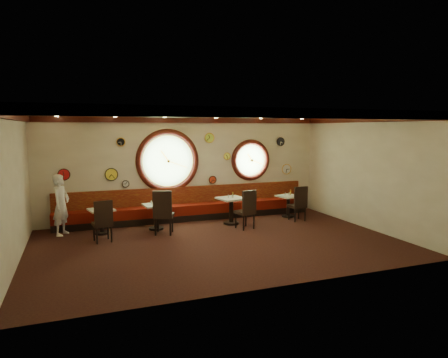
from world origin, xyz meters
TOP-DOWN VIEW (x-y plane):
  - floor at (0.00, 0.00)m, footprint 9.00×6.00m
  - ceiling at (0.00, 0.00)m, footprint 9.00×6.00m
  - wall_back at (0.00, 3.00)m, footprint 9.00×0.02m
  - wall_front at (0.00, -3.00)m, footprint 9.00×0.02m
  - wall_left at (-4.50, 0.00)m, footprint 0.02×6.00m
  - wall_right at (4.50, 0.00)m, footprint 0.02×6.00m
  - molding_back at (0.00, 2.95)m, footprint 9.00×0.10m
  - molding_front at (0.00, -2.95)m, footprint 9.00×0.10m
  - molding_left at (-4.45, 0.00)m, footprint 0.10×6.00m
  - molding_right at (4.45, 0.00)m, footprint 0.10×6.00m
  - banquette_base at (0.00, 2.72)m, footprint 8.00×0.55m
  - banquette_seat at (0.00, 2.72)m, footprint 8.00×0.55m
  - banquette_back at (0.00, 2.94)m, footprint 8.00×0.10m
  - porthole_left_glass at (-0.60, 3.00)m, footprint 1.66×0.02m
  - porthole_left_frame at (-0.60, 2.98)m, footprint 1.98×0.18m
  - porthole_left_ring at (-0.60, 2.95)m, footprint 1.61×0.03m
  - porthole_right_glass at (2.20, 3.00)m, footprint 1.10×0.02m
  - porthole_right_frame at (2.20, 2.98)m, footprint 1.38×0.18m
  - porthole_right_ring at (2.20, 2.95)m, footprint 1.09×0.03m
  - wall_clock_0 at (3.30, 2.96)m, footprint 0.28×0.03m
  - wall_clock_1 at (0.85, 2.96)m, footprint 0.24×0.03m
  - wall_clock_2 at (1.35, 2.96)m, footprint 0.22×0.03m
  - wall_clock_3 at (-1.90, 2.96)m, footprint 0.20×0.03m
  - wall_clock_4 at (0.75, 2.96)m, footprint 0.30×0.03m
  - wall_clock_5 at (-3.60, 2.96)m, footprint 0.32×0.03m
  - wall_clock_6 at (3.55, 2.96)m, footprint 0.34×0.03m
  - wall_clock_7 at (-2.30, 2.96)m, footprint 0.36×0.03m
  - wall_clock_8 at (-2.00, 2.96)m, footprint 0.24×0.03m
  - table_a at (-2.68, 1.93)m, footprint 0.75×0.75m
  - table_b at (-1.21, 1.90)m, footprint 0.72×0.72m
  - table_c at (1.03, 1.75)m, footprint 0.85×0.85m
  - table_d at (3.11, 2.01)m, footprint 0.77×0.77m
  - chair_a at (-2.69, 1.05)m, footprint 0.51×0.51m
  - chair_b at (-1.13, 1.25)m, footprint 0.66×0.66m
  - chair_c at (1.22, 1.02)m, footprint 0.57×0.57m
  - chair_d at (3.11, 1.36)m, footprint 0.47×0.47m
  - condiment_a_salt at (-2.75, 1.96)m, footprint 0.03×0.03m
  - condiment_b_salt at (-1.32, 1.95)m, footprint 0.04×0.04m
  - condiment_c_salt at (0.93, 1.75)m, footprint 0.03×0.03m
  - condiment_d_salt at (3.03, 2.08)m, footprint 0.04×0.04m
  - condiment_a_pepper at (-2.69, 1.87)m, footprint 0.04×0.04m
  - condiment_b_pepper at (-1.21, 1.86)m, footprint 0.04×0.04m
  - condiment_c_pepper at (1.05, 1.70)m, footprint 0.04×0.04m
  - condiment_d_pepper at (3.15, 2.04)m, footprint 0.04×0.04m
  - condiment_a_bottle at (-2.57, 2.02)m, footprint 0.06×0.06m
  - condiment_b_bottle at (-1.07, 2.00)m, footprint 0.05×0.05m
  - condiment_c_bottle at (1.09, 1.78)m, footprint 0.05×0.05m
  - condiment_d_bottle at (3.22, 2.09)m, footprint 0.05×0.05m
  - waiter at (-3.69, 2.20)m, footprint 0.62×0.71m

SIDE VIEW (x-z plane):
  - floor at x=0.00m, z-range 0.00..0.00m
  - banquette_base at x=0.00m, z-range 0.00..0.20m
  - banquette_seat at x=0.00m, z-range 0.20..0.50m
  - table_a at x=-2.68m, z-range 0.09..0.78m
  - table_d at x=3.11m, z-range 0.09..0.79m
  - table_b at x=-1.21m, z-range 0.09..0.81m
  - table_c at x=1.03m, z-range 0.10..0.91m
  - chair_a at x=-2.69m, z-range 0.28..0.95m
  - chair_d at x=3.11m, z-range 0.29..0.96m
  - chair_c at x=1.22m, z-range 0.29..0.99m
  - chair_b at x=-1.13m, z-range 0.32..1.07m
  - condiment_a_salt at x=-2.75m, z-range 0.69..0.78m
  - condiment_a_pepper at x=-2.69m, z-range 0.69..0.79m
  - banquette_back at x=0.00m, z-range 0.48..1.02m
  - condiment_d_salt at x=3.03m, z-range 0.70..0.80m
  - condiment_d_pepper at x=3.15m, z-range 0.70..0.81m
  - condiment_b_pepper at x=-1.21m, z-range 0.72..0.83m
  - condiment_a_bottle at x=-2.57m, z-range 0.69..0.86m
  - condiment_b_salt at x=-1.32m, z-range 0.72..0.84m
  - condiment_d_bottle at x=3.22m, z-range 0.70..0.88m
  - condiment_b_bottle at x=-1.07m, z-range 0.72..0.89m
  - waiter at x=-3.69m, z-range 0.00..1.64m
  - condiment_c_salt at x=0.93m, z-range 0.80..0.90m
  - condiment_c_pepper at x=1.05m, z-range 0.80..0.91m
  - condiment_c_bottle at x=1.09m, z-range 0.80..0.96m
  - wall_clock_1 at x=0.85m, z-range 1.08..1.32m
  - wall_clock_3 at x=-1.90m, z-range 1.10..1.30m
  - wall_clock_6 at x=3.55m, z-range 1.28..1.62m
  - wall_clock_7 at x=-2.30m, z-range 1.32..1.68m
  - wall_clock_5 at x=-3.60m, z-range 1.39..1.71m
  - wall_back at x=0.00m, z-range 0.00..3.20m
  - wall_front at x=0.00m, z-range 0.00..3.20m
  - wall_left at x=-4.50m, z-range 0.00..3.20m
  - wall_right at x=4.50m, z-range 0.00..3.20m
  - porthole_right_ring at x=2.20m, z-range 1.26..2.34m
  - porthole_right_glass at x=2.20m, z-range 1.25..2.35m
  - porthole_right_frame at x=2.20m, z-range 1.11..2.49m
  - porthole_left_glass at x=-0.60m, z-range 1.02..2.68m
  - porthole_left_frame at x=-0.60m, z-range 0.86..2.84m
  - porthole_left_ring at x=-0.60m, z-range 1.04..2.66m
  - wall_clock_2 at x=1.35m, z-range 1.84..2.06m
  - wall_clock_0 at x=3.30m, z-range 2.26..2.54m
  - wall_clock_8 at x=-2.00m, z-range 2.33..2.57m
  - wall_clock_4 at x=0.75m, z-range 2.40..2.70m
  - molding_back at x=0.00m, z-range 3.02..3.20m
  - molding_front at x=0.00m, z-range 3.02..3.20m
  - molding_left at x=-4.45m, z-range 3.02..3.20m
  - molding_right at x=4.45m, z-range 3.02..3.20m
  - ceiling at x=0.00m, z-range 3.19..3.21m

